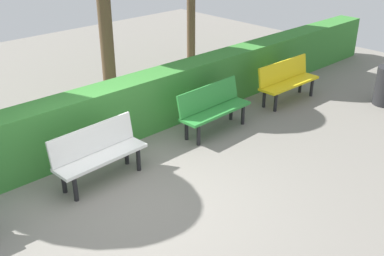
% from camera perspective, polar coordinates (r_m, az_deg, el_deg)
% --- Properties ---
extents(ground_plane, '(19.55, 19.55, 0.00)m').
position_cam_1_polar(ground_plane, '(6.67, -7.16, -9.07)').
color(ground_plane, gray).
extents(bench_yellow, '(1.58, 0.48, 0.86)m').
position_cam_1_polar(bench_yellow, '(10.03, 11.72, 5.95)').
color(bench_yellow, yellow).
rests_on(bench_yellow, ground_plane).
extents(bench_green, '(1.54, 0.51, 0.86)m').
position_cam_1_polar(bench_green, '(8.45, 2.63, 2.67)').
color(bench_green, '#2D8C38').
rests_on(bench_green, ground_plane).
extents(bench_white, '(1.48, 0.53, 0.86)m').
position_cam_1_polar(bench_white, '(7.03, -11.60, -2.89)').
color(bench_white, white).
rests_on(bench_white, ground_plane).
extents(hedge_row, '(15.55, 0.57, 1.05)m').
position_cam_1_polar(hedge_row, '(8.26, -8.63, 2.16)').
color(hedge_row, '#387F33').
rests_on(hedge_row, ground_plane).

